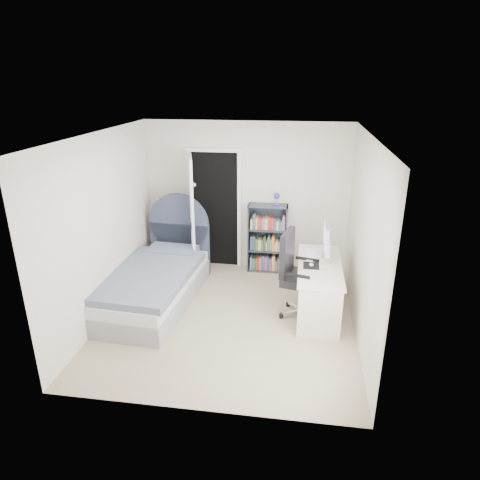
# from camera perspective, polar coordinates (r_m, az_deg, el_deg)

# --- Properties ---
(room_shell) EXTENTS (3.50, 3.70, 2.60)m
(room_shell) POSITION_cam_1_polar(r_m,az_deg,el_deg) (5.53, -1.56, 0.88)
(room_shell) COLOR gray
(room_shell) RESTS_ON ground
(door) EXTENTS (0.92, 0.80, 2.06)m
(door) POSITION_cam_1_polar(r_m,az_deg,el_deg) (7.15, -5.31, 3.69)
(door) COLOR black
(door) RESTS_ON ground
(bed) EXTENTS (1.21, 2.32, 1.38)m
(bed) POSITION_cam_1_polar(r_m,az_deg,el_deg) (6.49, -11.01, -5.33)
(bed) COLOR gray
(bed) RESTS_ON ground
(nightstand) EXTENTS (0.39, 0.39, 0.57)m
(nightstand) POSITION_cam_1_polar(r_m,az_deg,el_deg) (7.53, -7.53, -0.83)
(nightstand) COLOR tan
(nightstand) RESTS_ON ground
(floor_lamp) EXTENTS (0.22, 0.22, 1.53)m
(floor_lamp) POSITION_cam_1_polar(r_m,az_deg,el_deg) (7.40, -6.16, 0.89)
(floor_lamp) COLOR silver
(floor_lamp) RESTS_ON ground
(bookcase) EXTENTS (0.66, 0.28, 1.39)m
(bookcase) POSITION_cam_1_polar(r_m,az_deg,el_deg) (7.27, 3.68, -0.15)
(bookcase) COLOR #37404B
(bookcase) RESTS_ON ground
(desk) EXTENTS (0.60, 1.49, 1.22)m
(desk) POSITION_cam_1_polar(r_m,az_deg,el_deg) (6.14, 10.42, -6.01)
(desk) COLOR beige
(desk) RESTS_ON ground
(office_chair) EXTENTS (0.67, 0.69, 1.22)m
(office_chair) POSITION_cam_1_polar(r_m,az_deg,el_deg) (5.89, 7.58, -4.08)
(office_chair) COLOR silver
(office_chair) RESTS_ON ground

